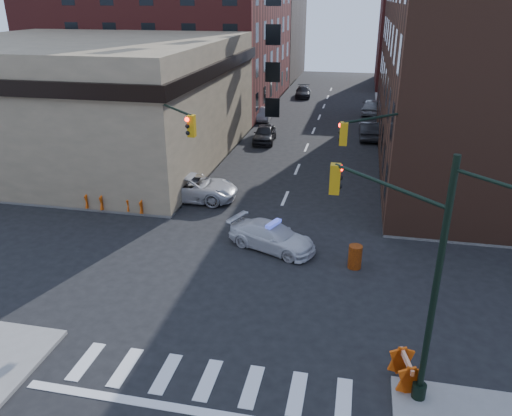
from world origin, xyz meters
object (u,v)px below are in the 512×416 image
at_px(parked_car_wnear, 265,134).
at_px(pedestrian_a, 173,192).
at_px(parked_car_enear, 369,130).
at_px(barricade_nw_a, 137,205).
at_px(barrel_road, 355,257).
at_px(parked_car_wfar, 265,114).
at_px(pickup, 191,187).
at_px(barricade_se_a, 405,370).
at_px(barrel_bank, 214,198).
at_px(police_car, 272,236).
at_px(pedestrian_b, 87,192).

height_order(parked_car_wnear, pedestrian_a, pedestrian_a).
relative_size(parked_car_enear, barricade_nw_a, 4.01).
bearing_deg(barrel_road, parked_car_wfar, 108.85).
bearing_deg(pickup, parked_car_enear, -33.94).
bearing_deg(barricade_se_a, barrel_bank, 23.76).
xyz_separation_m(parked_car_wnear, barricade_se_a, (10.26, -28.72, -0.13)).
relative_size(parked_car_wfar, pedestrian_a, 2.50).
distance_m(parked_car_wnear, barrel_road, 22.72).
xyz_separation_m(pedestrian_a, barricade_nw_a, (-1.65, -1.69, -0.34)).
xyz_separation_m(parked_car_enear, barricade_se_a, (1.26, -31.80, -0.14)).
relative_size(police_car, barrel_road, 4.05).
height_order(pickup, parked_car_wfar, pickup).
distance_m(pedestrian_a, barricade_nw_a, 2.39).
height_order(parked_car_enear, pedestrian_a, pedestrian_a).
height_order(pedestrian_a, pedestrian_b, pedestrian_b).
bearing_deg(parked_car_wfar, barrel_road, -73.78).
relative_size(parked_car_wnear, parked_car_wfar, 1.15).
bearing_deg(parked_car_enear, barrel_road, 85.95).
distance_m(parked_car_wfar, barrel_bank, 23.43).
height_order(parked_car_wnear, barricade_nw_a, parked_car_wnear).
xyz_separation_m(police_car, barricade_nw_a, (-8.55, 2.65, -0.09)).
relative_size(parked_car_wfar, barricade_se_a, 3.03).
distance_m(pedestrian_b, barrel_bank, 7.65).
bearing_deg(pedestrian_b, barricade_se_a, -43.36).
distance_m(parked_car_wfar, pedestrian_a, 24.09).
xyz_separation_m(police_car, parked_car_wfar, (-5.90, 28.41, -0.04)).
bearing_deg(parked_car_enear, barrel_bank, 60.11).
height_order(police_car, parked_car_wfar, police_car).
relative_size(parked_car_enear, pedestrian_a, 3.01).
distance_m(parked_car_wnear, pedestrian_b, 18.64).
relative_size(parked_car_wfar, barrel_bank, 4.19).
bearing_deg(parked_car_wnear, barrel_bank, -94.73).
relative_size(barricade_se_a, barricade_nw_a, 1.10).
xyz_separation_m(pickup, barrel_road, (10.38, -6.75, -0.24)).
xyz_separation_m(pickup, barrel_bank, (1.69, -0.61, -0.35)).
bearing_deg(barrel_road, barrel_bank, 144.75).
relative_size(barrel_road, barricade_nw_a, 0.99).
bearing_deg(parked_car_wnear, barricade_se_a, -74.09).
bearing_deg(pickup, police_car, -134.04).
height_order(parked_car_wfar, pedestrian_b, pedestrian_b).
bearing_deg(barricade_se_a, pedestrian_b, 43.16).
xyz_separation_m(barrel_bank, barricade_nw_a, (-4.04, -2.37, 0.12)).
relative_size(police_car, pedestrian_a, 2.99).
xyz_separation_m(pedestrian_b, barrel_bank, (7.34, 2.07, -0.59)).
relative_size(parked_car_wnear, barricade_nw_a, 3.82).
distance_m(barrel_road, barrel_bank, 10.65).
height_order(barrel_bank, barricade_se_a, barricade_se_a).
xyz_separation_m(pickup, pedestrian_b, (-5.66, -2.68, 0.23)).
height_order(pedestrian_a, barricade_nw_a, pedestrian_a).
bearing_deg(police_car, barricade_se_a, -123.85).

